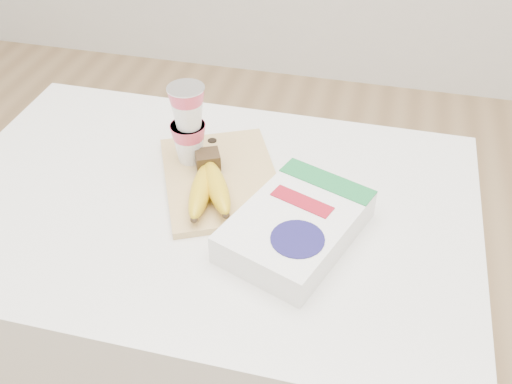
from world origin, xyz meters
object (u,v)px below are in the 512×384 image
yogurt_stack (188,122)px  cutting_board (221,178)px  bananas (209,185)px  cereal_box (296,226)px  table (214,325)px

yogurt_stack → cutting_board: bearing=-25.5°
bananas → cereal_box: (0.18, -0.06, -0.01)m
table → cereal_box: size_ratio=3.31×
table → yogurt_stack: bearing=121.1°
table → cutting_board: 0.41m
table → cutting_board: size_ratio=3.47×
table → yogurt_stack: 0.52m
yogurt_stack → table: bearing=-58.9°
table → cereal_box: 0.47m
cutting_board → cereal_box: 0.22m
bananas → yogurt_stack: yogurt_stack is taller
cereal_box → cutting_board: bearing=165.4°
yogurt_stack → bananas: bearing=-54.4°
cutting_board → cereal_box: bearing=-60.5°
cutting_board → cereal_box: size_ratio=0.95×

